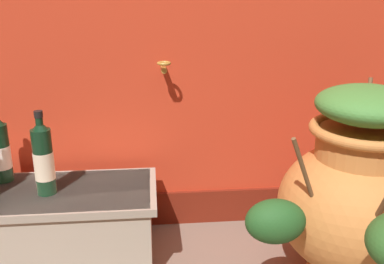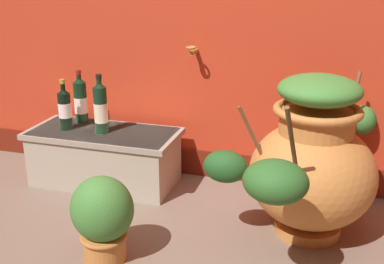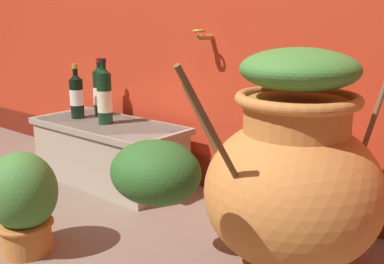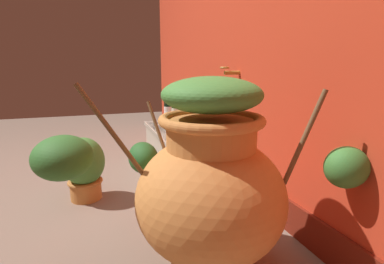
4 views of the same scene
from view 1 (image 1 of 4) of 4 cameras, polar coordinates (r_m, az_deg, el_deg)
name	(u,v)px [view 1 (image 1 of 4)]	position (r m, az deg, el deg)	size (l,w,h in m)	color
terracotta_urn	(357,195)	(1.70, 20.60, -7.71)	(0.74, 1.10, 0.75)	#CC7F3D
stone_ledge	(51,223)	(1.86, -17.81, -11.19)	(0.84, 0.38, 0.31)	#B2A893
wine_bottle_middle	(0,149)	(1.91, -23.60, -2.09)	(0.08, 0.08, 0.31)	black
wine_bottle_right	(43,158)	(1.73, -18.71, -3.22)	(0.07, 0.07, 0.33)	black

